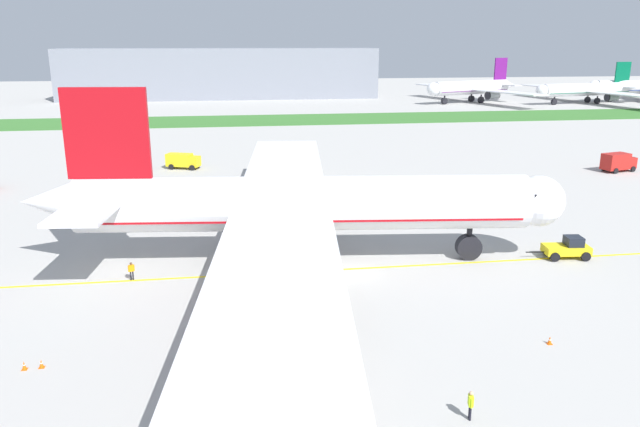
# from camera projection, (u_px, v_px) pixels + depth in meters

# --- Properties ---
(ground_plane) EXTENTS (600.00, 600.00, 0.00)m
(ground_plane) POSITION_uv_depth(u_px,v_px,m) (346.00, 274.00, 55.32)
(ground_plane) COLOR #ADAAA5
(ground_plane) RESTS_ON ground
(apron_taxi_line) EXTENTS (280.00, 0.36, 0.01)m
(apron_taxi_line) POSITION_uv_depth(u_px,v_px,m) (344.00, 269.00, 56.34)
(apron_taxi_line) COLOR yellow
(apron_taxi_line) RESTS_ON ground
(grass_median_strip) EXTENTS (320.00, 24.00, 0.10)m
(grass_median_strip) POSITION_uv_depth(u_px,v_px,m) (267.00, 120.00, 163.52)
(grass_median_strip) COLOR #38722D
(grass_median_strip) RESTS_ON ground
(airliner_foreground) EXTENTS (50.73, 80.95, 16.46)m
(airliner_foreground) POSITION_uv_depth(u_px,v_px,m) (296.00, 205.00, 56.93)
(airliner_foreground) COLOR white
(airliner_foreground) RESTS_ON ground
(pushback_tug) EXTENTS (6.19, 2.81, 2.13)m
(pushback_tug) POSITION_uv_depth(u_px,v_px,m) (568.00, 248.00, 59.18)
(pushback_tug) COLOR yellow
(pushback_tug) RESTS_ON ground
(ground_crew_wingwalker_port) EXTENTS (0.54, 0.40, 1.66)m
(ground_crew_wingwalker_port) POSITION_uv_depth(u_px,v_px,m) (131.00, 269.00, 53.55)
(ground_crew_wingwalker_port) COLOR black
(ground_crew_wingwalker_port) RESTS_ON ground
(ground_crew_marshaller_front) EXTENTS (0.35, 0.60, 1.76)m
(ground_crew_marshaller_front) POSITION_uv_depth(u_px,v_px,m) (471.00, 402.00, 33.68)
(ground_crew_marshaller_front) COLOR black
(ground_crew_marshaller_front) RESTS_ON ground
(traffic_cone_near_nose) EXTENTS (0.36, 0.36, 0.58)m
(traffic_cone_near_nose) POSITION_uv_depth(u_px,v_px,m) (41.00, 364.00, 39.28)
(traffic_cone_near_nose) COLOR #F2590C
(traffic_cone_near_nose) RESTS_ON ground
(traffic_cone_port_wing) EXTENTS (0.36, 0.36, 0.58)m
(traffic_cone_port_wing) POSITION_uv_depth(u_px,v_px,m) (24.00, 366.00, 39.05)
(traffic_cone_port_wing) COLOR #F2590C
(traffic_cone_port_wing) RESTS_ON ground
(traffic_cone_starboard_wing) EXTENTS (0.36, 0.36, 0.58)m
(traffic_cone_starboard_wing) POSITION_uv_depth(u_px,v_px,m) (550.00, 340.00, 42.36)
(traffic_cone_starboard_wing) COLOR #F2590C
(traffic_cone_starboard_wing) RESTS_ON ground
(service_truck_baggage_loader) EXTENTS (6.10, 3.74, 2.99)m
(service_truck_baggage_loader) POSITION_uv_depth(u_px,v_px,m) (618.00, 162.00, 98.44)
(service_truck_baggage_loader) COLOR #B21E19
(service_truck_baggage_loader) RESTS_ON ground
(service_truck_fuel_bowser) EXTENTS (5.84, 3.92, 2.48)m
(service_truck_fuel_bowser) POSITION_uv_depth(u_px,v_px,m) (183.00, 160.00, 100.71)
(service_truck_fuel_bowser) COLOR yellow
(service_truck_fuel_bowser) RESTS_ON ground
(parked_airliner_far_centre) EXTENTS (36.90, 57.84, 14.95)m
(parked_airliner_far_centre) POSITION_uv_depth(u_px,v_px,m) (473.00, 88.00, 209.04)
(parked_airliner_far_centre) COLOR white
(parked_airliner_far_centre) RESTS_ON ground
(parked_airliner_far_right) EXTENTS (41.52, 66.52, 13.70)m
(parked_airliner_far_right) POSITION_uv_depth(u_px,v_px,m) (589.00, 90.00, 206.41)
(parked_airliner_far_right) COLOR white
(parked_airliner_far_right) RESTS_ON ground
(terminal_building) EXTENTS (114.61, 20.00, 18.00)m
(terminal_building) POSITION_uv_depth(u_px,v_px,m) (221.00, 73.00, 225.22)
(terminal_building) COLOR gray
(terminal_building) RESTS_ON ground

